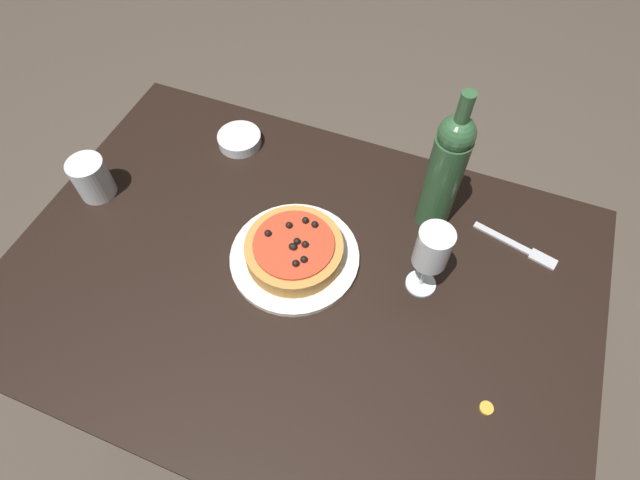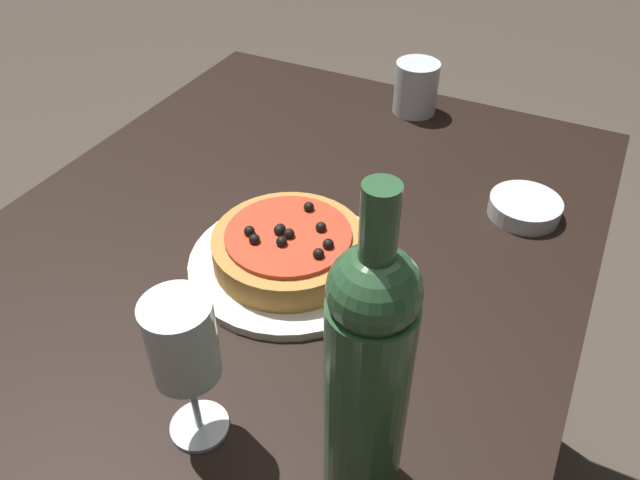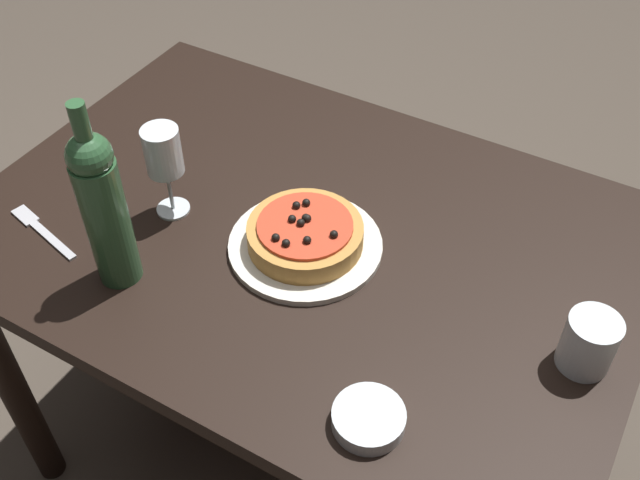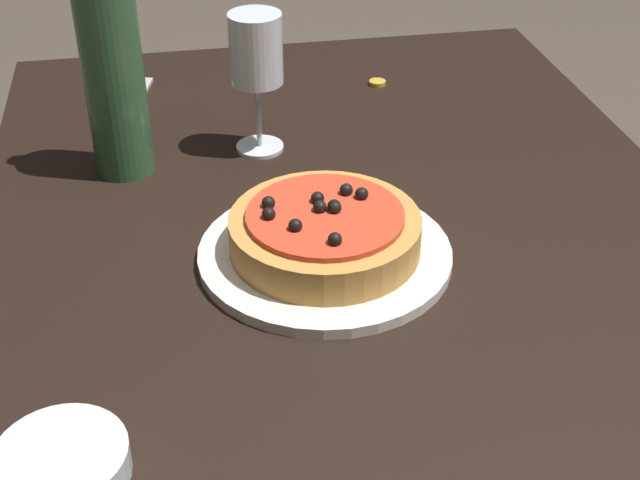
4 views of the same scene
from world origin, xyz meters
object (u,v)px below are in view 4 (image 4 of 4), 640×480
Objects in this scene: dining_table at (352,325)px; wine_bottle at (110,52)px; bottle_cap at (377,83)px; wine_glass at (256,54)px; dinner_plate at (325,254)px; pizza at (325,232)px; side_bowl at (62,463)px; fork at (132,101)px.

wine_bottle is at bearing 48.70° from dining_table.
wine_glass is at bearing 130.92° from bottle_cap.
dinner_plate is 1.34× the size of pizza.
side_bowl is at bearing 134.89° from dinner_plate.
pizza is at bearing 159.52° from bottle_cap.
pizza is 0.36m from side_bowl.
side_bowl is at bearing 134.91° from pizza.
pizza is (0.00, 0.00, 0.03)m from dinner_plate.
wine_bottle reaches higher than dining_table.
bottle_cap is (0.67, -0.41, -0.01)m from side_bowl.
dining_table is at bearing 163.09° from bottle_cap.
dinner_plate is 0.03m from pizza.
pizza is 8.21× the size of bottle_cap.
pizza reaches higher than dining_table.
bottle_cap is (0.42, -0.16, -0.03)m from pizza.
wine_bottle reaches higher than pizza.
bottle_cap is at bearing -16.91° from dining_table.
pizza is 0.45m from bottle_cap.
dining_table is 0.13m from dinner_plate.
pizza is at bearing 52.83° from dinner_plate.
dinner_plate is at bearing 159.53° from bottle_cap.
pizza reaches higher than bottle_cap.
wine_glass is 0.56m from side_bowl.
wine_glass is at bearing 7.95° from dinner_plate.
pizza is (-0.02, 0.04, 0.15)m from dining_table.
side_bowl is (-0.25, 0.25, 0.01)m from dinner_plate.
fork is at bearing 89.77° from bottle_cap.
side_bowl is at bearing 174.33° from wine_bottle.
dining_table is at bearing -136.34° from fork.
dining_table is 4.43× the size of dinner_plate.
wine_bottle is 0.50m from side_bowl.
dinner_plate is 1.49× the size of wine_glass.
pizza is at bearing -138.93° from wine_bottle.
dining_table is 6.52× the size of fork.
wine_glass is 0.52× the size of wine_bottle.
fork is at bearing 24.58° from dinner_plate.
fork is (0.17, 0.16, -0.12)m from wine_glass.
dinner_plate is at bearing -141.59° from fork.
dinner_plate reaches higher than fork.
pizza reaches higher than dinner_plate.
dinner_plate is at bearing -172.05° from wine_glass.
wine_glass is at bearing -123.04° from fork.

